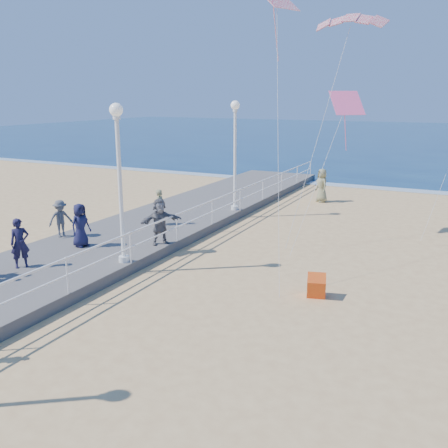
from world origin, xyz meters
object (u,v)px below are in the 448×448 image
at_px(lamp_post_far, 235,144).
at_px(beach_walker_c, 322,185).
at_px(spectator_4, 80,225).
at_px(spectator_0, 20,243).
at_px(spectator_6, 160,207).
at_px(spectator_2, 61,219).
at_px(lamp_post_mid, 119,167).
at_px(box_kite, 316,288).
at_px(spectator_5, 160,221).

distance_m(lamp_post_far, beach_walker_c, 6.87).
relative_size(lamp_post_far, spectator_4, 3.22).
bearing_deg(spectator_4, spectator_0, -173.40).
relative_size(lamp_post_far, spectator_6, 3.37).
bearing_deg(spectator_0, beach_walker_c, 14.86).
distance_m(lamp_post_far, spectator_4, 8.96).
xyz_separation_m(lamp_post_far, spectator_2, (-4.20, -7.56, -2.51)).
xyz_separation_m(lamp_post_mid, spectator_0, (-2.70, -1.95, -2.43)).
xyz_separation_m(spectator_0, beach_walker_c, (5.57, 16.58, -0.27)).
bearing_deg(lamp_post_far, spectator_4, -107.25).
bearing_deg(box_kite, spectator_6, 138.68).
relative_size(beach_walker_c, box_kite, 3.20).
bearing_deg(spectator_0, spectator_6, 24.80).
relative_size(lamp_post_mid, lamp_post_far, 1.00).
distance_m(lamp_post_mid, spectator_6, 5.70).
bearing_deg(beach_walker_c, box_kite, -29.98).
bearing_deg(spectator_4, spectator_5, -47.90).
distance_m(lamp_post_far, spectator_5, 7.05).
bearing_deg(spectator_2, beach_walker_c, 1.25).
xyz_separation_m(spectator_4, spectator_6, (0.89, 4.09, -0.04)).
distance_m(lamp_post_mid, spectator_0, 4.13).
bearing_deg(spectator_0, lamp_post_mid, -20.74).
xyz_separation_m(spectator_2, beach_walker_c, (7.06, 13.19, -0.19)).
bearing_deg(spectator_6, box_kite, -124.63).
bearing_deg(spectator_6, lamp_post_mid, -169.55).
xyz_separation_m(spectator_4, beach_walker_c, (5.43, 13.87, -0.27)).
height_order(lamp_post_far, spectator_4, lamp_post_far).
bearing_deg(beach_walker_c, spectator_0, -63.48).
height_order(lamp_post_far, spectator_0, lamp_post_far).
height_order(spectator_4, spectator_5, spectator_5).
xyz_separation_m(spectator_2, spectator_6, (2.53, 3.42, 0.04)).
xyz_separation_m(spectator_0, box_kite, (9.25, 2.78, -0.93)).
bearing_deg(spectator_2, spectator_6, -7.06).
relative_size(lamp_post_mid, spectator_5, 2.99).
distance_m(lamp_post_mid, spectator_5, 3.34).
distance_m(lamp_post_mid, lamp_post_far, 9.00).
bearing_deg(lamp_post_mid, spectator_2, 161.06).
relative_size(lamp_post_mid, spectator_4, 3.22).
bearing_deg(box_kite, spectator_4, 165.20).
distance_m(spectator_2, box_kite, 10.79).
relative_size(lamp_post_mid, spectator_2, 3.54).
bearing_deg(beach_walker_c, spectator_4, -66.28).
xyz_separation_m(spectator_0, spectator_5, (2.65, 4.31, 0.06)).
relative_size(spectator_0, spectator_4, 1.00).
xyz_separation_m(lamp_post_far, beach_walker_c, (2.87, 5.63, -2.70)).
height_order(lamp_post_mid, spectator_2, lamp_post_mid).
relative_size(lamp_post_far, spectator_0, 3.21).
distance_m(spectator_2, beach_walker_c, 14.96).
relative_size(spectator_0, box_kite, 2.77).
bearing_deg(lamp_post_far, lamp_post_mid, -90.00).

